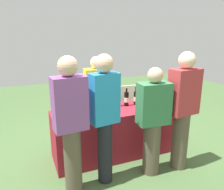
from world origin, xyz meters
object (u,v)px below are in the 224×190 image
wine_bottle_4 (126,99)px  guest_0 (71,122)px  wine_bottle_1 (94,103)px  guest_3 (183,108)px  wine_glass_0 (87,111)px  menu_board (127,107)px  guest_2 (153,120)px  guest_1 (105,115)px  wine_glass_5 (152,101)px  wine_bottle_6 (148,95)px  wine_glass_2 (99,108)px  wine_bottle_0 (80,105)px  wine_glass_4 (138,102)px  wine_bottle_2 (108,102)px  wine_bottle_5 (136,98)px  server_pouring (97,98)px  wine_glass_3 (108,107)px  wine_bottle_3 (118,99)px  wine_glass_1 (93,110)px

wine_bottle_4 → guest_0: guest_0 is taller
wine_bottle_1 → guest_3: guest_3 is taller
wine_glass_0 → menu_board: menu_board is taller
guest_2 → menu_board: size_ratio=1.67×
guest_1 → wine_glass_5: bearing=18.9°
guest_1 → guest_2: guest_1 is taller
wine_bottle_1 → wine_bottle_6: (1.05, 0.11, -0.01)m
guest_2 → menu_board: guest_2 is taller
wine_glass_0 → wine_glass_2: size_ratio=1.01×
wine_glass_2 → guest_0: guest_0 is taller
wine_bottle_0 → guest_0: guest_0 is taller
wine_glass_4 → wine_glass_0: bearing=-173.4°
wine_glass_2 → wine_bottle_2: bearing=40.4°
wine_glass_0 → menu_board: size_ratio=0.14×
menu_board → wine_glass_4: bearing=-102.6°
wine_bottle_0 → wine_glass_4: wine_bottle_0 is taller
wine_bottle_5 → wine_glass_0: 0.99m
wine_bottle_5 → server_pouring: size_ratio=0.21×
wine_glass_0 → guest_3: size_ratio=0.08×
wine_glass_4 → wine_bottle_4: bearing=129.6°
wine_glass_3 → guest_1: size_ratio=0.07×
wine_bottle_6 → wine_glass_3: bearing=-163.0°
guest_1 → server_pouring: bearing=67.7°
wine_glass_0 → wine_glass_3: (0.37, 0.08, -0.00)m
wine_bottle_6 → guest_2: bearing=-116.6°
wine_bottle_0 → guest_3: 1.55m
guest_1 → wine_glass_3: bearing=55.9°
guest_3 → wine_glass_3: bearing=137.8°
wine_bottle_3 → wine_glass_4: (0.28, -0.20, -0.02)m
wine_bottle_6 → wine_glass_2: 1.06m
wine_bottle_1 → guest_2: guest_2 is taller
wine_glass_2 → server_pouring: 0.67m
wine_bottle_4 → guest_2: (0.02, -0.80, -0.08)m
wine_bottle_3 → wine_glass_0: bearing=-154.1°
wine_glass_2 → menu_board: 1.45m
guest_1 → wine_bottle_2: bearing=57.3°
wine_bottle_1 → wine_glass_4: bearing=-10.5°
wine_glass_0 → guest_1: 0.47m
wine_bottle_2 → guest_2: 0.86m
wine_bottle_1 → guest_0: guest_0 is taller
wine_bottle_5 → guest_0: size_ratio=0.19×
wine_bottle_1 → wine_glass_1: (-0.07, -0.20, -0.03)m
wine_bottle_4 → guest_0: 1.36m
wine_glass_1 → guest_1: bearing=-90.3°
wine_bottle_5 → menu_board: wine_bottle_5 is taller
wine_bottle_6 → guest_3: size_ratio=0.18×
wine_bottle_1 → wine_bottle_5: 0.76m
wine_glass_1 → wine_glass_2: size_ratio=0.95×
menu_board → wine_bottle_3: bearing=-122.7°
wine_bottle_3 → wine_glass_1: bearing=-152.8°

